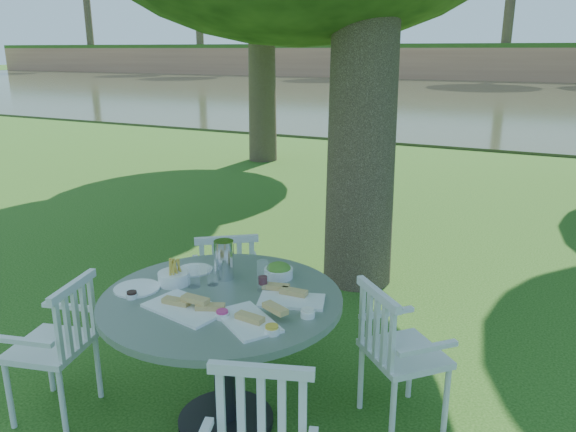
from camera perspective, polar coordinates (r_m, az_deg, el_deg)
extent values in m
plane|color=#173F0D|center=(4.60, -1.11, -10.86)|extent=(140.00, 140.00, 0.00)
cylinder|color=black|center=(3.54, -6.32, -19.87)|extent=(0.56, 0.56, 0.04)
cylinder|color=black|center=(3.33, -6.53, -14.48)|extent=(0.12, 0.12, 0.74)
cylinder|color=#5D6C5A|center=(3.14, -6.77, -8.42)|extent=(1.33, 1.33, 0.04)
cylinder|color=silver|center=(3.45, 15.75, -17.65)|extent=(0.03, 0.03, 0.43)
cylinder|color=silver|center=(3.71, 12.29, -14.73)|extent=(0.03, 0.03, 0.43)
cylinder|color=silver|center=(3.29, 10.59, -19.16)|extent=(0.03, 0.03, 0.43)
cylinder|color=silver|center=(3.56, 7.41, -15.92)|extent=(0.03, 0.03, 0.43)
cube|color=silver|center=(3.37, 11.73, -13.50)|extent=(0.59, 0.59, 0.04)
cube|color=silver|center=(3.19, 8.97, -11.11)|extent=(0.34, 0.33, 0.44)
cylinder|color=silver|center=(4.50, -3.87, -8.49)|extent=(0.03, 0.03, 0.43)
cylinder|color=silver|center=(4.48, -8.82, -8.77)|extent=(0.03, 0.03, 0.43)
cylinder|color=silver|center=(4.19, -3.34, -10.47)|extent=(0.03, 0.03, 0.43)
cylinder|color=silver|center=(4.17, -8.69, -10.78)|extent=(0.03, 0.03, 0.43)
cube|color=silver|center=(4.23, -6.28, -6.74)|extent=(0.59, 0.59, 0.04)
cube|color=silver|center=(3.97, -6.18, -5.15)|extent=(0.38, 0.29, 0.44)
cylinder|color=silver|center=(3.99, -23.08, -13.40)|extent=(0.03, 0.03, 0.43)
cylinder|color=silver|center=(3.74, -26.46, -16.00)|extent=(0.03, 0.03, 0.43)
cylinder|color=silver|center=(3.82, -18.74, -14.33)|extent=(0.03, 0.03, 0.43)
cylinder|color=silver|center=(3.55, -21.93, -17.20)|extent=(0.03, 0.03, 0.43)
cube|color=silver|center=(3.66, -22.95, -12.08)|extent=(0.49, 0.52, 0.04)
cube|color=silver|center=(3.47, -20.71, -9.73)|extent=(0.14, 0.43, 0.44)
cube|color=silver|center=(2.49, -2.71, -19.38)|extent=(0.43, 0.18, 0.44)
cube|color=white|center=(3.01, -10.36, -9.18)|extent=(0.47, 0.34, 0.02)
cube|color=white|center=(2.84, -4.17, -10.58)|extent=(0.43, 0.39, 0.01)
cube|color=white|center=(3.04, 0.36, -8.60)|extent=(0.40, 0.30, 0.01)
cylinder|color=white|center=(3.31, -15.09, -7.11)|extent=(0.26, 0.26, 0.01)
cylinder|color=white|center=(3.50, -9.46, -5.42)|extent=(0.22, 0.22, 0.01)
cylinder|color=white|center=(3.32, -11.50, -6.19)|extent=(0.18, 0.18, 0.07)
cylinder|color=white|center=(3.35, -0.96, -5.80)|extent=(0.17, 0.17, 0.06)
cylinder|color=silver|center=(3.33, -6.51, -4.43)|extent=(0.12, 0.12, 0.23)
cylinder|color=white|center=(3.15, -2.57, -6.10)|extent=(0.06, 0.06, 0.18)
cylinder|color=white|center=(3.27, -7.69, -6.06)|extent=(0.06, 0.06, 0.11)
cylinder|color=white|center=(3.25, -9.56, -6.10)|extent=(0.07, 0.07, 0.12)
cylinder|color=white|center=(2.89, -6.69, -10.00)|extent=(0.07, 0.07, 0.03)
cylinder|color=white|center=(2.73, -1.65, -11.58)|extent=(0.07, 0.07, 0.03)
cylinder|color=white|center=(2.89, 2.02, -9.92)|extent=(0.08, 0.08, 0.03)
cylinder|color=white|center=(3.20, -15.57, -7.81)|extent=(0.06, 0.06, 0.03)
cube|color=#303620|center=(26.77, 22.38, 10.84)|extent=(100.00, 28.00, 0.12)
cube|color=#A76B4E|center=(42.18, 24.24, 13.81)|extent=(100.00, 3.00, 2.20)
cube|color=#173F0D|center=(49.66, 24.84, 15.41)|extent=(100.00, 18.00, 0.30)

